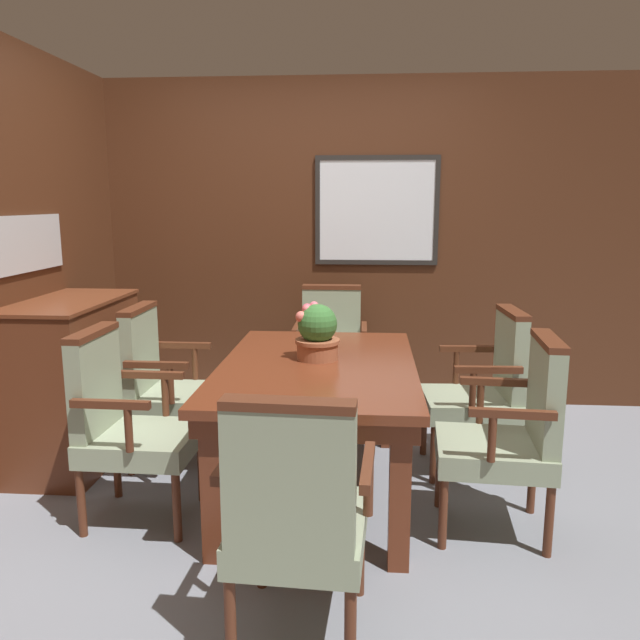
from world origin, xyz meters
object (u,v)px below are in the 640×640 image
Objects in this scene: sideboard_cabinet at (74,381)px; chair_left_far at (164,381)px; chair_left_near at (125,421)px; dining_table at (318,381)px; chair_head_far at (331,349)px; chair_right_near at (511,431)px; chair_right_far at (484,386)px; chair_head_near at (296,513)px; potted_plant at (317,332)px.

chair_left_far is at bearing 0.91° from sideboard_cabinet.
dining_table is at bearing -68.57° from chair_left_near.
chair_head_far and chair_right_near have the same top height.
chair_right_near is 2.51m from sideboard_cabinet.
sideboard_cabinet is (-1.48, -0.89, -0.01)m from chair_head_far.
chair_right_far is at bearing -67.70° from chair_left_near.
sideboard_cabinet reaches higher than chair_right_near.
chair_left_near is 1.00× the size of chair_right_near.
chair_head_far reaches higher than dining_table.
dining_table is 1.65× the size of chair_right_near.
chair_head_near is 1.79m from chair_left_far.
potted_plant reaches higher than chair_right_near.
sideboard_cabinet is (-2.42, 0.66, -0.01)m from chair_right_near.
dining_table is 1.65× the size of chair_left_far.
chair_head_far is 0.97× the size of sideboard_cabinet.
potted_plant is (0.93, -0.25, 0.36)m from chair_left_far.
chair_left_far is (-0.03, 0.67, 0.00)m from chair_left_near.
dining_table is at bearing -109.26° from chair_left_far.
chair_right_far is 0.97× the size of sideboard_cabinet.
chair_left_near is 1.00× the size of chair_head_far.
chair_head_near is (-0.91, -0.84, 0.00)m from chair_right_near.
sideboard_cabinet reaches higher than chair_head_far.
chair_left_near is 1.26m from chair_head_near.
dining_table is at bearing -90.30° from chair_head_far.
potted_plant reaches higher than chair_head_far.
chair_left_far is (-0.93, -0.88, 0.00)m from chair_head_far.
chair_right_near is at bearing -24.07° from potted_plant.
dining_table is 1.65× the size of chair_right_far.
potted_plant reaches higher than dining_table.
chair_right_far is 1.00× the size of chair_right_near.
chair_head_far is 1.00× the size of chair_right_near.
chair_head_far is at bearing 89.63° from potted_plant.
chair_right_near and chair_head_near have the same top height.
chair_left_near is 1.00× the size of chair_head_near.
chair_left_far is 1.03m from potted_plant.
chair_right_far and chair_right_near have the same top height.
chair_head_far is 1.00× the size of chair_left_far.
chair_right_near is at bearing -3.04° from chair_right_far.
chair_left_near reaches higher than dining_table.
chair_left_near is at bearing -154.85° from potted_plant.
sideboard_cabinet is (-0.58, 0.66, -0.01)m from chair_left_near.
chair_right_far is 1.80m from chair_head_near.
dining_table is 1.65× the size of chair_head_near.
chair_left_near is 3.11× the size of potted_plant.
sideboard_cabinet is (-2.42, -0.05, -0.01)m from chair_right_far.
chair_head_near is (-0.91, -1.55, 0.00)m from chair_right_far.
chair_right_near reaches higher than dining_table.
sideboard_cabinet is at bearing -149.72° from chair_head_far.
chair_right_far is (0.93, 0.38, -0.12)m from dining_table.
chair_right_far and chair_left_far have the same top height.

